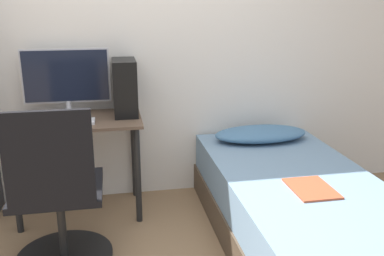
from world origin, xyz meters
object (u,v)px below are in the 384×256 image
at_px(office_chair, 59,207).
at_px(pc_tower, 125,87).
at_px(bed, 295,209).
at_px(monitor, 66,79).
at_px(keyboard, 68,122).

relative_size(office_chair, pc_tower, 2.49).
bearing_deg(office_chair, bed, -0.46).
relative_size(monitor, keyboard, 1.74).
bearing_deg(keyboard, monitor, 92.97).
bearing_deg(office_chair, monitor, 88.43).
xyz_separation_m(office_chair, monitor, (0.02, 0.83, 0.61)).
height_order(office_chair, monitor, monitor).
distance_m(office_chair, bed, 1.49).
height_order(keyboard, pc_tower, pc_tower).
bearing_deg(pc_tower, bed, -36.63).
xyz_separation_m(monitor, keyboard, (0.01, -0.26, -0.26)).
xyz_separation_m(office_chair, pc_tower, (0.44, 0.76, 0.55)).
relative_size(bed, keyboard, 5.37).
relative_size(keyboard, pc_tower, 0.88).
bearing_deg(office_chair, pc_tower, 60.14).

